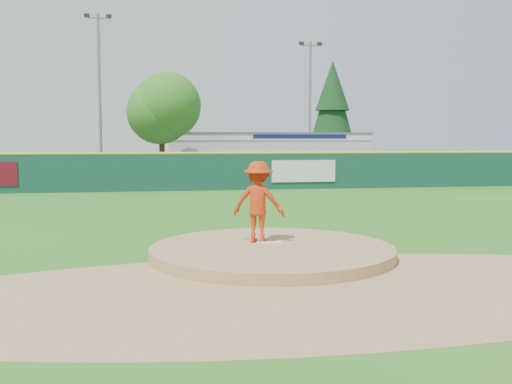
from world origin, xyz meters
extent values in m
plane|color=#286B19|center=(0.00, 0.00, 0.00)|extent=(120.00, 120.00, 0.00)
cylinder|color=#9E774C|center=(0.00, 0.00, 0.00)|extent=(5.50, 5.50, 0.50)
cube|color=white|center=(0.00, 0.30, 0.27)|extent=(0.60, 0.15, 0.04)
cylinder|color=#9E774C|center=(0.00, -3.00, 0.01)|extent=(15.40, 15.40, 0.01)
cube|color=#38383A|center=(0.00, 27.00, 0.01)|extent=(44.00, 16.00, 0.02)
imported|color=#BC3210|center=(-0.20, 0.56, 1.20)|extent=(1.40, 1.14, 1.89)
imported|color=white|center=(0.35, 21.93, 0.79)|extent=(6.11, 4.60, 1.54)
cube|color=silver|center=(6.00, 32.00, 1.60)|extent=(15.00, 8.00, 3.20)
cube|color=white|center=(6.00, 27.98, 3.00)|extent=(15.00, 0.06, 0.55)
cube|color=#0F194C|center=(8.00, 27.94, 3.00)|extent=(7.00, 0.03, 0.28)
cube|color=#59595B|center=(6.00, 32.00, 3.25)|extent=(15.20, 8.20, 0.12)
cube|color=silver|center=(5.57, 17.92, 1.00)|extent=(3.60, 0.04, 1.20)
cube|color=#123C30|center=(0.00, 18.00, 1.00)|extent=(40.00, 0.10, 2.00)
cylinder|color=yellow|center=(0.00, 18.00, 2.00)|extent=(40.00, 0.14, 0.14)
cylinder|color=#382314|center=(-2.00, 25.00, 1.30)|extent=(0.36, 0.36, 2.60)
sphere|color=#387F23|center=(-2.00, 25.00, 4.56)|extent=(5.60, 5.60, 5.60)
cylinder|color=#382314|center=(13.00, 36.00, 0.80)|extent=(0.40, 0.40, 1.60)
cone|color=#113A16|center=(13.00, 36.00, 5.55)|extent=(4.40, 4.40, 7.90)
cylinder|color=gray|center=(-6.00, 27.00, 5.50)|extent=(0.20, 0.20, 11.00)
cube|color=gray|center=(-6.00, 27.00, 10.70)|extent=(1.60, 0.10, 0.10)
cube|color=black|center=(-6.70, 27.00, 10.85)|extent=(0.35, 0.25, 0.20)
cube|color=black|center=(-5.30, 27.00, 10.85)|extent=(0.35, 0.25, 0.20)
cylinder|color=gray|center=(9.00, 29.00, 5.00)|extent=(0.20, 0.20, 10.00)
cube|color=gray|center=(9.00, 29.00, 9.70)|extent=(1.60, 0.10, 0.10)
cube|color=black|center=(8.30, 29.00, 9.85)|extent=(0.35, 0.25, 0.20)
cube|color=black|center=(9.70, 29.00, 9.85)|extent=(0.35, 0.25, 0.20)
camera|label=1|loc=(-2.62, -12.42, 2.58)|focal=40.00mm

